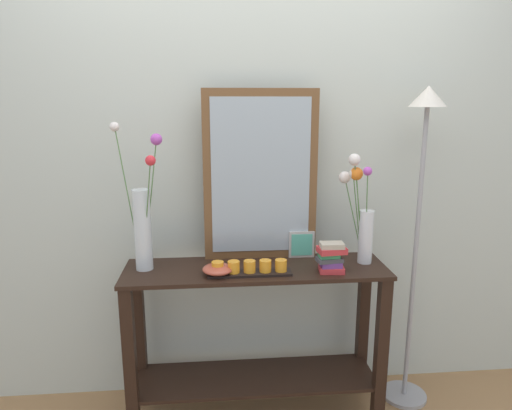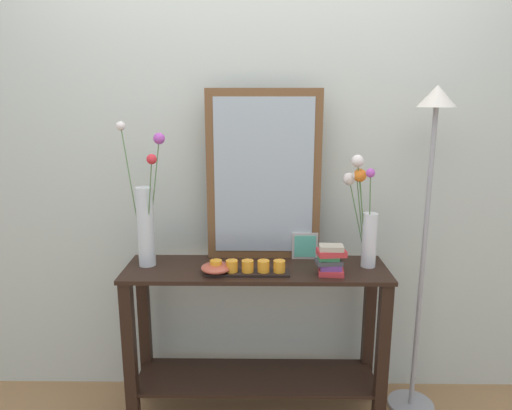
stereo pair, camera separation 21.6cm
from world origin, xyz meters
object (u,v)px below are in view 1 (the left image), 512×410
(book_stack, at_px, (331,257))
(vase_right, at_px, (361,212))
(console_table, at_px, (256,328))
(tall_vase_left, at_px, (143,220))
(candle_tray, at_px, (250,269))
(decorative_bowl, at_px, (218,269))
(picture_frame_small, at_px, (302,245))
(floor_lamp, at_px, (420,197))
(mirror_leaning, at_px, (261,176))

(book_stack, bearing_deg, vase_right, 35.23)
(console_table, bearing_deg, tall_vase_left, 176.54)
(console_table, distance_m, tall_vase_left, 0.78)
(candle_tray, height_order, decorative_bowl, candle_tray)
(console_table, relative_size, vase_right, 2.33)
(tall_vase_left, bearing_deg, picture_frame_small, 7.07)
(console_table, xyz_separation_m, floor_lamp, (0.83, 0.06, 0.64))
(vase_right, bearing_deg, console_table, -176.39)
(tall_vase_left, bearing_deg, book_stack, -7.95)
(mirror_leaning, relative_size, book_stack, 5.84)
(picture_frame_small, bearing_deg, book_stack, -65.93)
(mirror_leaning, relative_size, decorative_bowl, 5.94)
(tall_vase_left, height_order, candle_tray, tall_vase_left)
(candle_tray, relative_size, book_stack, 2.69)
(decorative_bowl, bearing_deg, candle_tray, -1.99)
(tall_vase_left, relative_size, book_stack, 4.78)
(candle_tray, xyz_separation_m, book_stack, (0.38, -0.00, 0.05))
(console_table, bearing_deg, decorative_bowl, -156.51)
(vase_right, bearing_deg, floor_lamp, 5.28)
(console_table, height_order, book_stack, book_stack)
(mirror_leaning, distance_m, floor_lamp, 0.81)
(vase_right, bearing_deg, tall_vase_left, -179.96)
(console_table, distance_m, floor_lamp, 1.05)
(candle_tray, relative_size, decorative_bowl, 2.73)
(candle_tray, height_order, floor_lamp, floor_lamp)
(console_table, distance_m, candle_tray, 0.36)
(vase_right, distance_m, picture_frame_small, 0.35)
(console_table, height_order, tall_vase_left, tall_vase_left)
(mirror_leaning, xyz_separation_m, decorative_bowl, (-0.22, -0.23, -0.40))
(picture_frame_small, height_order, decorative_bowl, picture_frame_small)
(candle_tray, bearing_deg, vase_right, 11.99)
(mirror_leaning, bearing_deg, decorative_bowl, -133.93)
(vase_right, distance_m, book_stack, 0.28)
(decorative_bowl, height_order, book_stack, book_stack)
(candle_tray, height_order, picture_frame_small, picture_frame_small)
(decorative_bowl, bearing_deg, floor_lamp, 7.97)
(candle_tray, relative_size, picture_frame_small, 2.85)
(decorative_bowl, bearing_deg, vase_right, 9.13)
(mirror_leaning, bearing_deg, floor_lamp, -6.39)
(mirror_leaning, xyz_separation_m, picture_frame_small, (0.21, -0.02, -0.36))
(candle_tray, xyz_separation_m, picture_frame_small, (0.29, 0.22, 0.04))
(mirror_leaning, relative_size, tall_vase_left, 1.22)
(console_table, relative_size, picture_frame_small, 9.28)
(picture_frame_small, bearing_deg, vase_right, -19.42)
(mirror_leaning, relative_size, picture_frame_small, 6.20)
(console_table, height_order, vase_right, vase_right)
(candle_tray, bearing_deg, tall_vase_left, 166.59)
(console_table, distance_m, picture_frame_small, 0.48)
(vase_right, distance_m, floor_lamp, 0.32)
(mirror_leaning, bearing_deg, vase_right, -13.61)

